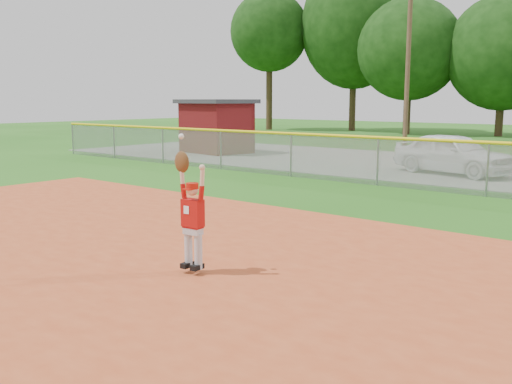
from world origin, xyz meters
TOP-DOWN VIEW (x-y plane):
  - ground at (0.00, 0.00)m, footprint 120.00×120.00m
  - clay_infield at (0.00, -3.00)m, footprint 24.00×16.00m
  - car_white_a at (-2.47, 14.05)m, footprint 4.63×2.75m
  - utility_shed at (-14.89, 14.94)m, footprint 3.97×3.31m
  - outfield_fence at (0.00, 10.00)m, footprint 40.06×0.10m
  - ballplayer at (-1.15, -0.18)m, footprint 0.59×0.26m

SIDE VIEW (x-z plane):
  - ground at x=0.00m, z-range 0.00..0.00m
  - clay_infield at x=0.00m, z-range 0.00..0.04m
  - car_white_a at x=-2.47m, z-range 0.03..1.51m
  - outfield_fence at x=0.00m, z-range 0.11..1.66m
  - ballplayer at x=-1.15m, z-range -0.03..2.01m
  - utility_shed at x=-14.89m, z-range 0.03..2.72m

